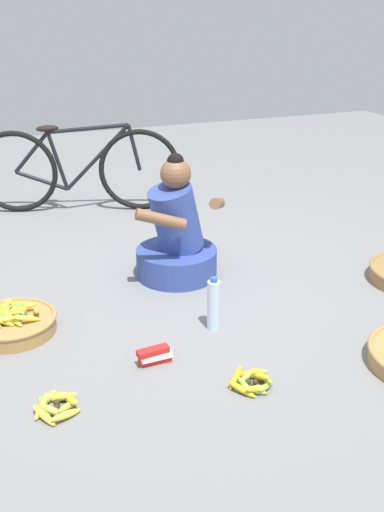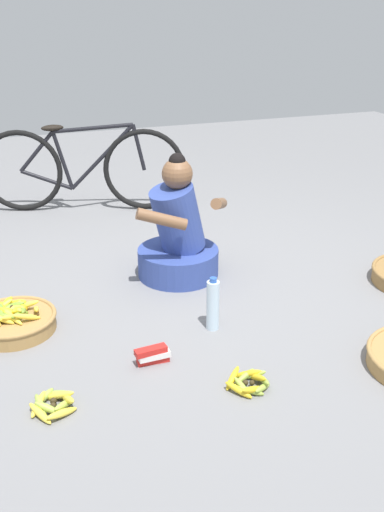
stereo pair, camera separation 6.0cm
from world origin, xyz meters
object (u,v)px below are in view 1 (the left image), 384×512
(bicycle_leaning, at_px, (78,169))
(water_bottle, at_px, (214,305))
(loose_bananas_near_vendor, at_px, (252,381))
(packet_carton_stack, at_px, (155,356))
(banana_basket_front_left, at_px, (13,322))
(loose_bananas_front_right, at_px, (57,405))
(vendor_woman_front, at_px, (177,238))

(bicycle_leaning, bearing_deg, water_bottle, -82.69)
(loose_bananas_near_vendor, relative_size, packet_carton_stack, 1.28)
(banana_basket_front_left, xyz_separation_m, water_bottle, (1.02, -0.35, 0.08))
(water_bottle, bearing_deg, bicycle_leaning, 97.31)
(bicycle_leaning, height_order, loose_bananas_front_right, bicycle_leaning)
(vendor_woman_front, bearing_deg, packet_carton_stack, -115.96)
(vendor_woman_front, distance_m, water_bottle, 0.72)
(loose_bananas_near_vendor, bearing_deg, water_bottle, 85.90)
(loose_bananas_front_right, xyz_separation_m, packet_carton_stack, (0.51, 0.19, 0.02))
(loose_bananas_front_right, distance_m, water_bottle, 1.00)
(banana_basket_front_left, xyz_separation_m, packet_carton_stack, (0.62, -0.56, -0.02))
(vendor_woman_front, xyz_separation_m, bicycle_leaning, (-0.33, 1.50, 0.10))
(banana_basket_front_left, relative_size, water_bottle, 1.52)
(vendor_woman_front, bearing_deg, bicycle_leaning, 102.38)
(loose_bananas_near_vendor, distance_m, water_bottle, 0.57)
(loose_bananas_near_vendor, xyz_separation_m, water_bottle, (0.04, 0.55, 0.12))
(banana_basket_front_left, bearing_deg, packet_carton_stack, -42.31)
(bicycle_leaning, relative_size, loose_bananas_front_right, 6.81)
(loose_bananas_near_vendor, relative_size, water_bottle, 0.75)
(bicycle_leaning, bearing_deg, vendor_woman_front, -77.62)
(banana_basket_front_left, xyz_separation_m, loose_bananas_near_vendor, (0.98, -0.90, -0.03))
(bicycle_leaning, height_order, packet_carton_stack, bicycle_leaning)
(vendor_woman_front, bearing_deg, banana_basket_front_left, -161.41)
(bicycle_leaning, bearing_deg, loose_bananas_front_right, -103.47)
(vendor_woman_front, relative_size, bicycle_leaning, 0.49)
(bicycle_leaning, relative_size, banana_basket_front_left, 3.53)
(vendor_woman_front, height_order, banana_basket_front_left, vendor_woman_front)
(banana_basket_front_left, distance_m, loose_bananas_front_right, 0.76)
(banana_basket_front_left, relative_size, packet_carton_stack, 2.59)
(bicycle_leaning, bearing_deg, banana_basket_front_left, -111.52)
(vendor_woman_front, height_order, loose_bananas_front_right, vendor_woman_front)
(bicycle_leaning, distance_m, loose_bananas_front_right, 2.71)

